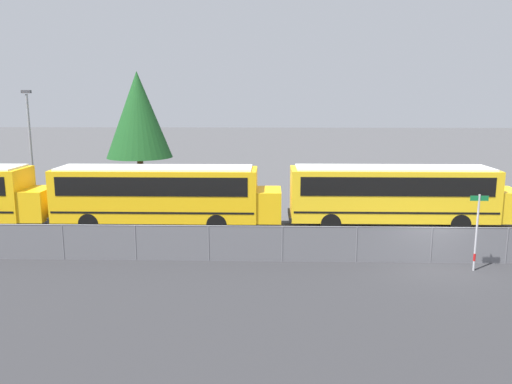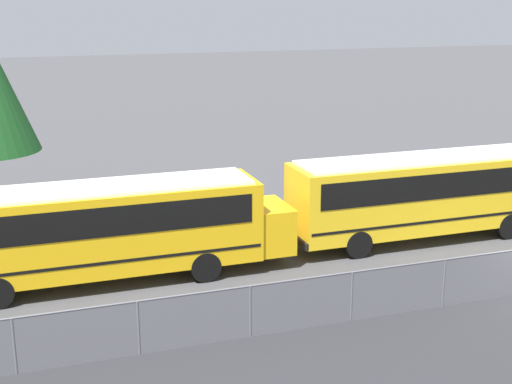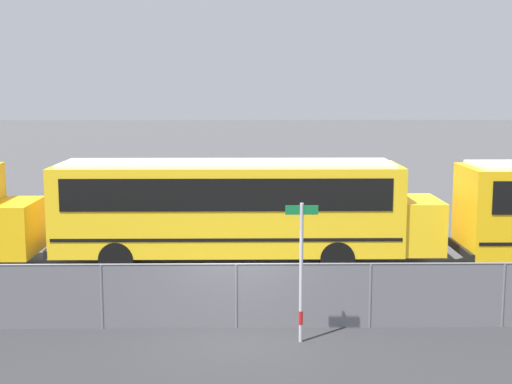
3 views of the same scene
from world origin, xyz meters
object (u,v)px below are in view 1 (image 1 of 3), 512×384
school_bus_2 (396,192)px  light_pole (30,140)px  school_bus_1 (161,192)px  tree_0 (138,115)px  street_sign (477,231)px

school_bus_2 → light_pole: size_ratio=1.63×
school_bus_1 → school_bus_2: size_ratio=1.00×
school_bus_2 → tree_0: bearing=147.7°
light_pole → school_bus_2: bearing=-16.9°
light_pole → tree_0: (6.35, 3.36, 1.56)m
street_sign → light_pole: light_pole is taller
school_bus_1 → street_sign: 15.09m
school_bus_1 → light_pole: bearing=145.0°
school_bus_1 → school_bus_2: same height
school_bus_1 → street_sign: bearing=-24.5°
tree_0 → street_sign: bearing=-43.7°
street_sign → school_bus_2: bearing=102.8°
light_pole → street_sign: bearing=-29.2°
school_bus_1 → tree_0: (-3.79, 10.47, 3.64)m
school_bus_1 → school_bus_2: (12.23, 0.34, 0.00)m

